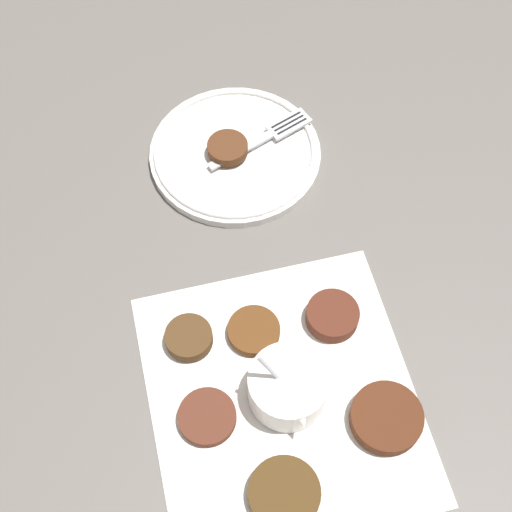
# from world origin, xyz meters

# --- Properties ---
(ground_plane) EXTENTS (4.00, 4.00, 0.00)m
(ground_plane) POSITION_xyz_m (0.00, 0.00, 0.00)
(ground_plane) COLOR #605B56
(napkin) EXTENTS (0.35, 0.32, 0.00)m
(napkin) POSITION_xyz_m (-0.00, 0.01, 0.00)
(napkin) COLOR white
(napkin) RESTS_ON ground_plane
(sauce_bowl) EXTENTS (0.10, 0.09, 0.10)m
(sauce_bowl) POSITION_xyz_m (0.00, 0.01, 0.03)
(sauce_bowl) COLOR white
(sauce_bowl) RESTS_ON napkin
(fritter_0) EXTENTS (0.06, 0.06, 0.02)m
(fritter_0) POSITION_xyz_m (-0.07, 0.10, 0.01)
(fritter_0) COLOR #522619
(fritter_0) RESTS_ON napkin
(fritter_1) EXTENTS (0.08, 0.08, 0.02)m
(fritter_1) POSITION_xyz_m (0.06, 0.11, 0.01)
(fritter_1) COLOR #4E2715
(fritter_1) RESTS_ON napkin
(fritter_2) EXTENTS (0.06, 0.06, 0.01)m
(fritter_2) POSITION_xyz_m (-0.09, -0.00, 0.01)
(fritter_2) COLOR #5A3417
(fritter_2) RESTS_ON napkin
(fritter_3) EXTENTS (0.08, 0.08, 0.02)m
(fritter_3) POSITION_xyz_m (0.11, -0.03, 0.01)
(fritter_3) COLOR #4A3317
(fritter_3) RESTS_ON napkin
(fritter_4) EXTENTS (0.07, 0.07, 0.01)m
(fritter_4) POSITION_xyz_m (-0.00, -0.08, 0.01)
(fritter_4) COLOR #562B1E
(fritter_4) RESTS_ON napkin
(fritter_5) EXTENTS (0.06, 0.06, 0.02)m
(fritter_5) POSITION_xyz_m (-0.10, -0.08, 0.01)
(fritter_5) COLOR #4C321B
(fritter_5) RESTS_ON napkin
(serving_plate) EXTENTS (0.24, 0.24, 0.02)m
(serving_plate) POSITION_xyz_m (-0.35, 0.06, 0.01)
(serving_plate) COLOR white
(serving_plate) RESTS_ON ground_plane
(fritter_on_plate) EXTENTS (0.06, 0.06, 0.01)m
(fritter_on_plate) POSITION_xyz_m (-0.35, 0.05, 0.03)
(fritter_on_plate) COLOR #512D19
(fritter_on_plate) RESTS_ON serving_plate
(fork) EXTENTS (0.07, 0.16, 0.00)m
(fork) POSITION_xyz_m (-0.36, 0.11, 0.02)
(fork) COLOR silver
(fork) RESTS_ON serving_plate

